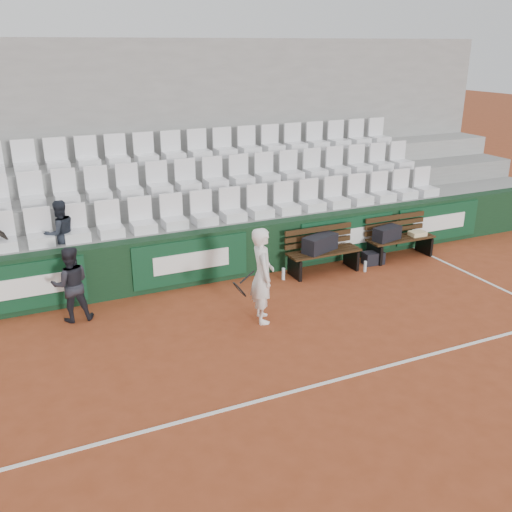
% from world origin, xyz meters
% --- Properties ---
extents(ground, '(80.00, 80.00, 0.00)m').
position_xyz_m(ground, '(0.00, 0.00, 0.00)').
color(ground, '#964021').
rests_on(ground, ground).
extents(court_baseline, '(18.00, 0.06, 0.01)m').
position_xyz_m(court_baseline, '(0.00, 0.00, 0.00)').
color(court_baseline, white).
rests_on(court_baseline, ground).
extents(back_barrier, '(18.00, 0.34, 1.00)m').
position_xyz_m(back_barrier, '(0.07, 3.99, 0.50)').
color(back_barrier, '#103219').
rests_on(back_barrier, ground).
extents(grandstand_tier_front, '(18.00, 0.95, 1.00)m').
position_xyz_m(grandstand_tier_front, '(0.00, 4.62, 0.50)').
color(grandstand_tier_front, gray).
rests_on(grandstand_tier_front, ground).
extents(grandstand_tier_mid, '(18.00, 0.95, 1.45)m').
position_xyz_m(grandstand_tier_mid, '(0.00, 5.58, 0.72)').
color(grandstand_tier_mid, gray).
rests_on(grandstand_tier_mid, ground).
extents(grandstand_tier_back, '(18.00, 0.95, 1.90)m').
position_xyz_m(grandstand_tier_back, '(0.00, 6.53, 0.95)').
color(grandstand_tier_back, '#989895').
rests_on(grandstand_tier_back, ground).
extents(grandstand_rear_wall, '(18.00, 0.30, 4.40)m').
position_xyz_m(grandstand_rear_wall, '(0.00, 7.15, 2.20)').
color(grandstand_rear_wall, gray).
rests_on(grandstand_rear_wall, ground).
extents(seat_row_front, '(11.90, 0.44, 0.63)m').
position_xyz_m(seat_row_front, '(0.00, 4.45, 1.31)').
color(seat_row_front, white).
rests_on(seat_row_front, grandstand_tier_front).
extents(seat_row_mid, '(11.90, 0.44, 0.63)m').
position_xyz_m(seat_row_mid, '(0.00, 5.40, 1.77)').
color(seat_row_mid, silver).
rests_on(seat_row_mid, grandstand_tier_mid).
extents(seat_row_back, '(11.90, 0.44, 0.63)m').
position_xyz_m(seat_row_back, '(0.00, 6.35, 2.21)').
color(seat_row_back, silver).
rests_on(seat_row_back, grandstand_tier_back).
extents(bench_left, '(1.50, 0.56, 0.45)m').
position_xyz_m(bench_left, '(2.41, 3.44, 0.23)').
color(bench_left, '#352110').
rests_on(bench_left, ground).
extents(bench_right, '(1.50, 0.56, 0.45)m').
position_xyz_m(bench_right, '(4.32, 3.49, 0.23)').
color(bench_right, '#35200F').
rests_on(bench_right, ground).
extents(sports_bag_left, '(0.81, 0.55, 0.32)m').
position_xyz_m(sports_bag_left, '(2.33, 3.48, 0.61)').
color(sports_bag_left, black).
rests_on(sports_bag_left, bench_left).
extents(sports_bag_right, '(0.65, 0.41, 0.28)m').
position_xyz_m(sports_bag_right, '(3.95, 3.49, 0.59)').
color(sports_bag_right, black).
rests_on(sports_bag_right, bench_right).
extents(towel, '(0.34, 0.25, 0.09)m').
position_xyz_m(towel, '(4.71, 3.45, 0.50)').
color(towel, beige).
rests_on(towel, bench_right).
extents(sports_bag_ground, '(0.45, 0.29, 0.26)m').
position_xyz_m(sports_bag_ground, '(3.59, 3.41, 0.13)').
color(sports_bag_ground, black).
rests_on(sports_bag_ground, ground).
extents(water_bottle_near, '(0.07, 0.07, 0.24)m').
position_xyz_m(water_bottle_near, '(1.51, 3.43, 0.12)').
color(water_bottle_near, silver).
rests_on(water_bottle_near, ground).
extents(water_bottle_far, '(0.06, 0.06, 0.22)m').
position_xyz_m(water_bottle_far, '(3.19, 3.13, 0.11)').
color(water_bottle_far, '#B2C0C9').
rests_on(water_bottle_far, ground).
extents(tennis_player, '(0.75, 0.65, 1.59)m').
position_xyz_m(tennis_player, '(0.41, 2.06, 0.79)').
color(tennis_player, white).
rests_on(tennis_player, ground).
extents(ball_kid, '(0.64, 0.52, 1.27)m').
position_xyz_m(ball_kid, '(-2.40, 3.35, 0.63)').
color(ball_kid, black).
rests_on(ball_kid, ground).
extents(spectator_c, '(0.69, 0.61, 1.20)m').
position_xyz_m(spectator_c, '(-2.36, 4.50, 1.60)').
color(spectator_c, black).
rests_on(spectator_c, grandstand_tier_front).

